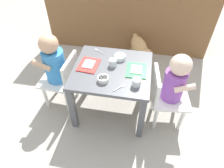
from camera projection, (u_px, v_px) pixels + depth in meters
The scene contains 14 objects.
ground_plane at pixel (112, 108), 1.84m from camera, with size 7.00×7.00×0.00m, color #9E998E.
kitchen_cabinet_back at pixel (129, 4), 2.23m from camera, with size 1.82×0.31×1.04m, color brown.
dining_table at pixel (112, 77), 1.58m from camera, with size 0.58×0.54×0.45m.
seated_child_left at pixel (56, 65), 1.61m from camera, with size 0.30×0.30×0.69m.
seated_child_right at pixel (173, 84), 1.47m from camera, with size 0.31×0.31×0.66m.
dog at pixel (140, 49), 2.13m from camera, with size 0.28×0.47×0.32m.
food_tray_left at pixel (89, 65), 1.55m from camera, with size 0.16×0.19×0.02m.
food_tray_right at pixel (136, 70), 1.50m from camera, with size 0.15×0.18×0.02m.
water_cup_left at pixel (136, 83), 1.38m from camera, with size 0.06×0.06×0.06m.
water_cup_right at pixel (113, 63), 1.54m from camera, with size 0.06×0.06×0.06m.
cereal_bowl_right_side at pixel (103, 79), 1.42m from camera, with size 0.08×0.08×0.03m.
cereal_bowl_left_side at pixel (120, 57), 1.60m from camera, with size 0.09×0.09×0.04m.
spoon_by_left_tray at pixel (120, 87), 1.38m from camera, with size 0.08×0.08×0.01m.
spoon_by_right_tray at pixel (98, 51), 1.69m from camera, with size 0.09×0.07×0.01m.
Camera 1 is at (0.21, -1.16, 1.43)m, focal length 32.70 mm.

